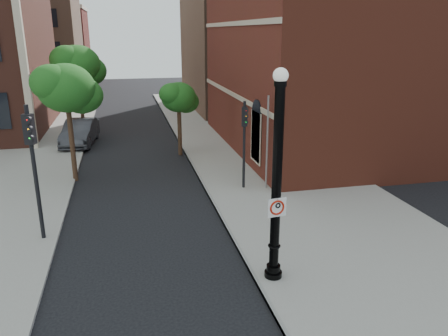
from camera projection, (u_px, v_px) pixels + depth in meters
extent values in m
plane|color=black|center=(184.00, 279.00, 13.03)|extent=(120.00, 120.00, 0.00)
cube|color=gray|center=(268.00, 167.00, 23.60)|extent=(8.00, 60.00, 0.12)
cube|color=gray|center=(5.00, 147.00, 27.82)|extent=(10.00, 50.00, 0.12)
cube|color=gray|center=(196.00, 172.00, 22.75)|extent=(0.10, 60.00, 0.14)
cube|color=maroon|center=(401.00, 49.00, 27.69)|extent=(22.00, 16.00, 12.00)
cube|color=black|center=(256.00, 137.00, 21.87)|extent=(0.08, 1.40, 2.40)
cube|color=#C5B499|center=(232.00, 94.00, 26.07)|extent=(0.06, 16.00, 0.25)
cube|color=#C5B499|center=(233.00, 24.00, 24.88)|extent=(0.06, 16.00, 0.25)
cube|color=#C5B499|center=(20.00, 33.00, 25.25)|extent=(0.40, 0.40, 14.00)
cube|color=brown|center=(24.00, 41.00, 49.58)|extent=(12.00, 12.00, 12.00)
cube|color=maroon|center=(44.00, 47.00, 62.90)|extent=(12.00, 12.00, 10.00)
cube|color=brown|center=(303.00, 32.00, 42.27)|extent=(22.00, 14.00, 14.00)
cylinder|color=black|center=(273.00, 276.00, 12.95)|extent=(0.52, 0.52, 0.28)
cylinder|color=black|center=(273.00, 269.00, 12.88)|extent=(0.41, 0.41, 0.23)
cylinder|color=black|center=(277.00, 185.00, 12.10)|extent=(0.28, 0.28, 5.42)
torus|color=black|center=(274.00, 246.00, 12.66)|extent=(0.37, 0.37, 0.06)
cylinder|color=black|center=(280.00, 84.00, 11.27)|extent=(0.34, 0.34, 0.14)
sphere|color=silver|center=(281.00, 75.00, 11.21)|extent=(0.41, 0.41, 0.41)
cube|color=white|center=(277.00, 208.00, 12.13)|extent=(0.55, 0.08, 0.55)
cube|color=black|center=(277.00, 199.00, 12.06)|extent=(0.55, 0.07, 0.05)
cube|color=black|center=(277.00, 216.00, 12.21)|extent=(0.55, 0.07, 0.05)
cube|color=black|center=(269.00, 209.00, 12.05)|extent=(0.05, 0.01, 0.55)
cube|color=black|center=(285.00, 206.00, 12.21)|extent=(0.05, 0.01, 0.55)
torus|color=#AD1806|center=(277.00, 208.00, 12.13)|extent=(0.45, 0.10, 0.44)
cube|color=#AD1806|center=(277.00, 208.00, 12.13)|extent=(0.31, 0.04, 0.31)
cube|color=black|center=(275.00, 208.00, 12.12)|extent=(0.05, 0.01, 0.26)
torus|color=black|center=(278.00, 205.00, 12.12)|extent=(0.18, 0.07, 0.17)
cylinder|color=black|center=(277.00, 199.00, 12.06)|extent=(0.03, 0.02, 0.03)
imported|color=#2E2E33|center=(80.00, 132.00, 28.36)|extent=(2.28, 5.13, 1.64)
cylinder|color=black|center=(35.00, 176.00, 14.71)|extent=(0.14, 0.14, 4.82)
cube|color=black|center=(29.00, 129.00, 14.23)|extent=(0.37, 0.35, 1.00)
sphere|color=#E50505|center=(28.00, 119.00, 13.99)|extent=(0.18, 0.18, 0.18)
sphere|color=#FF8C00|center=(29.00, 129.00, 14.08)|extent=(0.18, 0.18, 0.18)
sphere|color=#00E519|center=(31.00, 138.00, 14.17)|extent=(0.18, 0.18, 0.18)
cylinder|color=black|center=(244.00, 147.00, 19.80)|extent=(0.12, 0.12, 4.15)
cube|color=black|center=(244.00, 117.00, 19.38)|extent=(0.31, 0.30, 0.86)
sphere|color=#E50505|center=(246.00, 110.00, 19.18)|extent=(0.16, 0.16, 0.16)
sphere|color=#FF8C00|center=(246.00, 116.00, 19.25)|extent=(0.16, 0.16, 0.16)
sphere|color=#00E519|center=(246.00, 122.00, 19.33)|extent=(0.16, 0.16, 0.16)
cylinder|color=#999999|center=(267.00, 144.00, 19.73)|extent=(0.09, 0.09, 4.40)
cylinder|color=black|center=(72.00, 139.00, 21.03)|extent=(0.24, 0.24, 4.25)
ellipsoid|color=#165417|center=(66.00, 88.00, 20.31)|extent=(2.67, 2.67, 2.27)
ellipsoid|color=#165417|center=(81.00, 95.00, 21.02)|extent=(2.07, 2.07, 1.76)
ellipsoid|color=#165417|center=(52.00, 83.00, 19.76)|extent=(1.94, 1.94, 1.65)
cylinder|color=black|center=(82.00, 105.00, 29.28)|extent=(0.24, 0.24, 4.68)
ellipsoid|color=#165417|center=(78.00, 64.00, 28.48)|extent=(2.94, 2.94, 2.50)
ellipsoid|color=#165417|center=(89.00, 71.00, 29.26)|extent=(2.27, 2.27, 1.93)
ellipsoid|color=#165417|center=(67.00, 60.00, 27.88)|extent=(2.14, 2.14, 1.82)
cylinder|color=black|center=(180.00, 129.00, 25.70)|extent=(0.24, 0.24, 3.22)
ellipsoid|color=#165417|center=(179.00, 97.00, 25.15)|extent=(2.02, 2.02, 1.72)
ellipsoid|color=#165417|center=(186.00, 102.00, 25.69)|extent=(1.56, 1.56, 1.33)
ellipsoid|color=#165417|center=(172.00, 94.00, 24.74)|extent=(1.47, 1.47, 1.25)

